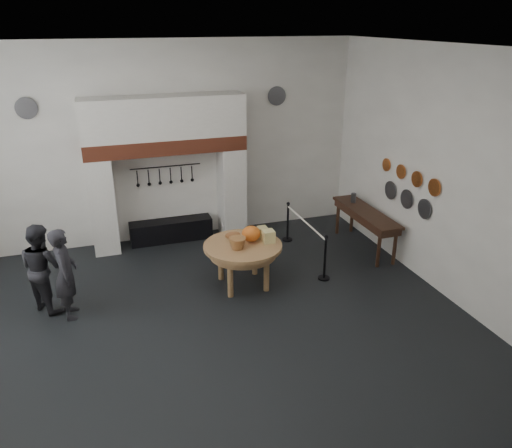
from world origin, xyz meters
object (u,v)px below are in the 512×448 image
object	(u,v)px
visitor_far	(42,267)
barrier_post_far	(288,223)
work_table	(243,246)
visitor_near	(66,273)
iron_range	(171,230)
side_table	(366,212)
barrier_post_near	(325,259)

from	to	relation	value
visitor_far	barrier_post_far	bearing A→B (deg)	-113.33
work_table	barrier_post_far	xyz separation A→B (m)	(1.62, 1.71, -0.39)
work_table	visitor_near	world-z (taller)	visitor_near
iron_range	visitor_far	distance (m)	3.51
side_table	work_table	bearing A→B (deg)	-166.06
barrier_post_far	work_table	bearing A→B (deg)	-133.41
visitor_far	side_table	xyz separation A→B (m)	(6.72, 0.46, 0.06)
work_table	barrier_post_far	size ratio (longest dim) A/B	1.68
iron_range	barrier_post_far	size ratio (longest dim) A/B	2.11
visitor_far	side_table	size ratio (longest dim) A/B	0.74
iron_range	side_table	bearing A→B (deg)	-23.82
iron_range	barrier_post_near	size ratio (longest dim) A/B	2.11
side_table	barrier_post_near	xyz separation A→B (m)	(-1.50, -1.06, -0.42)
visitor_far	visitor_near	bearing A→B (deg)	-173.29
work_table	barrier_post_near	xyz separation A→B (m)	(1.62, -0.29, -0.39)
visitor_near	iron_range	bearing A→B (deg)	-39.77
side_table	barrier_post_far	distance (m)	1.82
work_table	visitor_near	size ratio (longest dim) A/B	0.91
visitor_near	barrier_post_near	size ratio (longest dim) A/B	1.84
work_table	barrier_post_near	distance (m)	1.69
barrier_post_near	work_table	bearing A→B (deg)	169.89
visitor_near	barrier_post_far	xyz separation A→B (m)	(4.83, 1.80, -0.38)
visitor_near	barrier_post_far	world-z (taller)	visitor_near
side_table	barrier_post_near	bearing A→B (deg)	-144.64
visitor_far	barrier_post_near	size ratio (longest dim) A/B	1.81
work_table	side_table	world-z (taller)	side_table
iron_range	work_table	distance (m)	2.83
visitor_far	side_table	bearing A→B (deg)	-124.39
visitor_far	barrier_post_far	world-z (taller)	visitor_far
iron_range	side_table	world-z (taller)	side_table
iron_range	visitor_far	bearing A→B (deg)	-139.14
visitor_far	barrier_post_near	world-z (taller)	visitor_far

